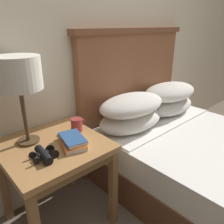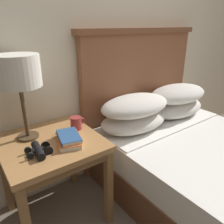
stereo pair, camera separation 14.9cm
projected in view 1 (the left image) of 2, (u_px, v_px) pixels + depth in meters
wall_back at (96, 17)px, 1.63m from camera, size 8.00×0.06×2.60m
nightstand at (54, 155)px, 1.32m from camera, size 0.58×0.58×0.59m
bed at (208, 161)px, 1.63m from camera, size 1.25×1.90×1.22m
table_lamp at (18, 75)px, 1.16m from camera, size 0.25×0.25×0.51m
book_on_nightstand at (72, 143)px, 1.27m from camera, size 0.19×0.24×0.03m
book_stacked_on_top at (72, 139)px, 1.26m from camera, size 0.16×0.21×0.02m
binoculars_pair at (44, 154)px, 1.14m from camera, size 0.14×0.16×0.05m
coffee_mug at (77, 124)px, 1.44m from camera, size 0.10×0.08×0.08m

